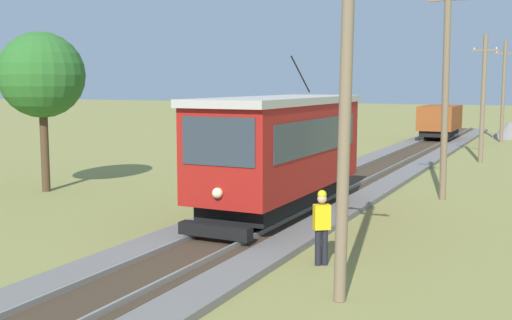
% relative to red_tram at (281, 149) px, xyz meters
% --- Properties ---
extents(red_tram, '(2.60, 8.54, 4.79)m').
position_rel_red_tram_xyz_m(red_tram, '(0.00, 0.00, 0.00)').
color(red_tram, maroon).
rests_on(red_tram, rail_right).
extents(freight_car, '(2.40, 5.20, 2.31)m').
position_rel_red_tram_xyz_m(freight_car, '(-0.00, 28.92, -0.64)').
color(freight_car, '#93471E').
rests_on(freight_car, rail_right).
extents(utility_pole_near_tram, '(1.40, 0.54, 7.33)m').
position_rel_red_tram_xyz_m(utility_pole_near_tram, '(4.07, -6.30, 1.57)').
color(utility_pole_near_tram, '#7A664C').
rests_on(utility_pole_near_tram, ground).
extents(utility_pole_mid, '(1.40, 0.66, 8.13)m').
position_rel_red_tram_xyz_m(utility_pole_mid, '(4.07, 5.28, 1.97)').
color(utility_pole_mid, '#7A664C').
rests_on(utility_pole_mid, ground).
extents(utility_pole_far, '(1.40, 0.30, 6.78)m').
position_rel_red_tram_xyz_m(utility_pole_far, '(4.07, 17.59, 1.29)').
color(utility_pole_far, '#7A664C').
rests_on(utility_pole_far, ground).
extents(utility_pole_distant, '(1.40, 0.28, 7.22)m').
position_rel_red_tram_xyz_m(utility_pole_distant, '(4.07, 30.56, 1.52)').
color(utility_pole_distant, '#7A664C').
rests_on(utility_pole_distant, ground).
extents(gravel_pile, '(2.77, 2.77, 1.31)m').
position_rel_red_tram_xyz_m(gravel_pile, '(4.41, 34.25, -1.54)').
color(gravel_pile, gray).
rests_on(gravel_pile, ground).
extents(track_worker, '(0.45, 0.42, 1.78)m').
position_rel_red_tram_xyz_m(track_worker, '(2.92, -4.29, -1.21)').
color(track_worker, black).
rests_on(track_worker, ground).
extents(second_worker, '(0.42, 0.45, 1.78)m').
position_rel_red_tram_xyz_m(second_worker, '(-2.54, 1.29, -1.21)').
color(second_worker, navy).
rests_on(second_worker, ground).
extents(tree_right_near, '(3.31, 3.31, 6.21)m').
position_rel_red_tram_xyz_m(tree_right_near, '(-10.31, 0.54, 2.34)').
color(tree_right_near, '#4C3823').
rests_on(tree_right_near, ground).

